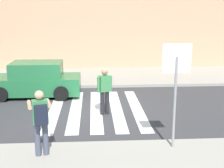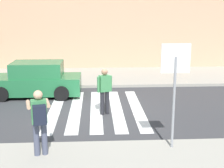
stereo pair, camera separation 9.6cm
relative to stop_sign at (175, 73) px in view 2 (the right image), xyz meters
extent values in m
plane|color=#38383A|center=(-2.05, 3.68, -2.20)|extent=(120.00, 120.00, 0.00)
cube|color=#9E998C|center=(-2.05, 9.68, -2.13)|extent=(60.00, 4.80, 0.14)
cube|color=tan|center=(-2.05, 14.08, 1.64)|extent=(56.00, 4.00, 7.70)
cube|color=silver|center=(-3.65, 3.88, -2.20)|extent=(0.44, 5.20, 0.01)
cube|color=silver|center=(-2.85, 3.88, -2.20)|extent=(0.44, 5.20, 0.01)
cube|color=silver|center=(-2.05, 3.88, -2.20)|extent=(0.44, 5.20, 0.01)
cube|color=silver|center=(-1.25, 3.88, -2.20)|extent=(0.44, 5.20, 0.01)
cube|color=silver|center=(-0.45, 3.88, -2.20)|extent=(0.44, 5.20, 0.01)
cylinder|color=gray|center=(0.00, -0.01, -0.82)|extent=(0.07, 0.07, 2.50)
cube|color=white|center=(0.00, 0.00, 0.38)|extent=(0.76, 0.03, 0.76)
cube|color=red|center=(0.00, 0.02, 0.38)|extent=(0.66, 0.02, 0.66)
cylinder|color=#474C60|center=(-3.59, -0.31, -1.62)|extent=(0.15, 0.15, 0.88)
cylinder|color=#474C60|center=(-3.40, -0.26, -1.62)|extent=(0.15, 0.15, 0.88)
cube|color=#3D844C|center=(-3.50, -0.29, -0.88)|extent=(0.43, 0.33, 0.60)
sphere|color=tan|center=(-3.50, -0.29, -0.45)|extent=(0.23, 0.23, 0.23)
cylinder|color=tan|center=(-3.78, -0.13, -0.75)|extent=(0.24, 0.59, 0.10)
cylinder|color=tan|center=(-3.32, -0.02, -0.75)|extent=(0.24, 0.59, 0.10)
cube|color=black|center=(-3.59, 0.10, -0.72)|extent=(0.16, 0.13, 0.10)
cube|color=black|center=(-3.44, -0.51, -0.90)|extent=(0.36, 0.27, 0.48)
cylinder|color=#232328|center=(-1.83, 3.22, -1.76)|extent=(0.15, 0.15, 0.88)
cylinder|color=#232328|center=(-1.64, 3.29, -1.76)|extent=(0.15, 0.15, 0.88)
cube|color=#3D844C|center=(-1.73, 3.25, -1.02)|extent=(0.44, 0.35, 0.60)
sphere|color=#A37556|center=(-1.73, 3.25, -0.59)|extent=(0.23, 0.23, 0.23)
cylinder|color=#3D844C|center=(-1.96, 3.17, -1.04)|extent=(0.10, 0.10, 0.58)
cylinder|color=#3D844C|center=(-1.51, 3.33, -1.04)|extent=(0.10, 0.10, 0.58)
cube|color=#236B3D|center=(-4.79, 5.98, -1.68)|extent=(4.10, 1.70, 0.76)
cube|color=#236B3D|center=(-4.64, 5.98, -0.98)|extent=(2.20, 1.56, 0.64)
cube|color=slate|center=(-5.71, 5.98, -0.98)|extent=(0.10, 1.50, 0.54)
cube|color=slate|center=(-3.67, 5.98, -0.98)|extent=(0.10, 1.50, 0.51)
cylinder|color=black|center=(-6.07, 5.13, -1.88)|extent=(0.64, 0.22, 0.64)
cylinder|color=black|center=(-6.07, 6.83, -1.88)|extent=(0.64, 0.22, 0.64)
cylinder|color=black|center=(-3.52, 5.13, -1.88)|extent=(0.64, 0.22, 0.64)
cylinder|color=black|center=(-3.52, 6.83, -1.88)|extent=(0.64, 0.22, 0.64)
camera|label=1|loc=(-2.16, -7.81, 1.60)|focal=50.00mm
camera|label=2|loc=(-2.06, -7.82, 1.60)|focal=50.00mm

